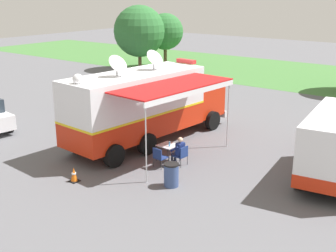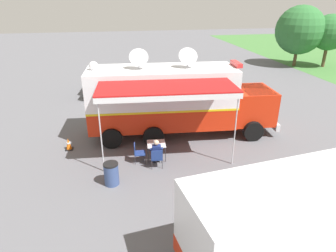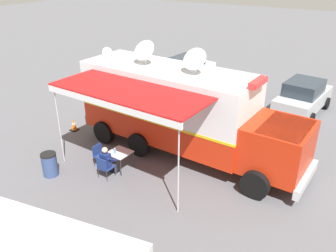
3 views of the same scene
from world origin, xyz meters
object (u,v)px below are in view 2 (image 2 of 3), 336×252
Objects in this scene: seated_responder at (156,152)px; folding_chair_at_table at (157,157)px; trash_bin at (111,174)px; water_bottle at (154,143)px; traffic_cone at (69,144)px; folding_table at (156,145)px; car_far_corner at (101,81)px; support_truck at (303,222)px; car_behind_truck at (202,81)px; folding_chair_beside_table at (138,151)px; command_truck at (177,99)px.

folding_chair_at_table is at bearing -4.25° from seated_responder.
folding_chair_at_table is 0.96× the size of trash_bin.
seated_responder is (0.47, 0.01, -0.18)m from water_bottle.
trash_bin reaches higher than traffic_cone.
folding_table is 10.75m from car_far_corner.
traffic_cone is 10.50m from support_truck.
seated_responder is 0.28× the size of car_far_corner.
trash_bin is 12.12m from car_far_corner.
folding_chair_at_table is 11.19m from car_behind_truck.
trash_bin is 12.87m from car_behind_truck.
car_far_corner is (-10.60, -1.72, 0.37)m from folding_chair_beside_table.
car_behind_truck reaches higher than folding_table.
support_truck is at bearing 9.36° from command_truck.
folding_chair_at_table is at bearing 58.25° from traffic_cone.
support_truck is at bearing 27.19° from seated_responder.
car_behind_truck reaches higher than folding_chair_beside_table.
folding_chair_beside_table is 7.23m from support_truck.
seated_responder is 2.18m from trash_bin.
traffic_cone is at bearing -148.83° from trash_bin.
command_truck is 3.57m from seated_responder.
car_behind_truck is (-9.21, 4.87, 0.21)m from folding_table.
water_bottle reaches higher than folding_table.
folding_chair_beside_table is at bearing 60.53° from traffic_cone.
folding_chair_beside_table is (0.17, -0.85, -0.16)m from folding_table.
support_truck is at bearing 30.99° from folding_chair_beside_table.
trash_bin is at bearing 31.17° from traffic_cone.
folding_table is 0.62m from seated_responder.
seated_responder is at bearing -8.24° from folding_table.
support_truck is (5.53, 2.95, 0.87)m from folding_chair_at_table.
seated_responder is (-0.19, 0.01, 0.14)m from folding_chair_at_table.
support_truck is (6.33, 2.85, 0.71)m from folding_table.
folding_table is 0.12× the size of support_truck.
support_truck is at bearing 40.70° from traffic_cone.
folding_table is at bearing 172.69° from folding_chair_at_table.
folding_table is 0.24m from water_bottle.
folding_chair_beside_table is at bearing -41.84° from command_truck.
command_truck is at bearing 154.32° from folding_chair_at_table.
command_truck reaches higher than seated_responder.
traffic_cone is (-3.25, -1.96, -0.18)m from trash_bin.
folding_chair_at_table is 1.00× the size of folding_chair_beside_table.
folding_chair_beside_table is 0.70× the size of seated_responder.
folding_table is at bearing 171.76° from seated_responder.
car_behind_truck reaches higher than trash_bin.
command_truck is 3.13m from water_bottle.
traffic_cone is (-2.39, -3.86, -0.23)m from folding_chair_at_table.
folding_chair_at_table is at bearing -0.02° from water_bottle.
water_bottle is (0.14, -0.10, 0.16)m from folding_table.
folding_table is 1.48× the size of traffic_cone.
traffic_cone is 0.08× the size of support_truck.
trash_bin is at bearing -37.47° from folding_chair_beside_table.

